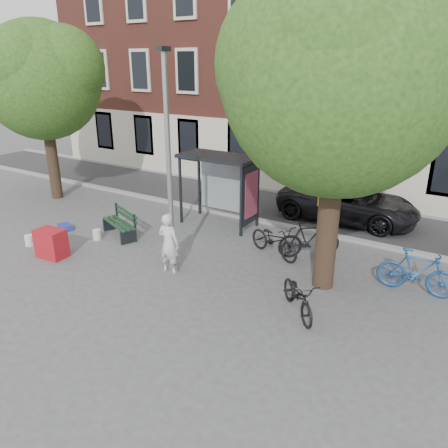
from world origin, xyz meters
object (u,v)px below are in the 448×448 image
lamppost (169,179)px  bus_shelter (229,175)px  bench (120,224)px  bike_b (417,272)px  red_stand (51,243)px  car_dark (348,202)px  bike_c (298,296)px  bike_a (274,240)px  bike_d (309,239)px  notice_sign (323,209)px  painter (169,243)px

lamppost → bus_shelter: lamppost is taller
bench → bike_b: bike_b is taller
red_stand → car_dark: bearing=50.6°
bike_b → bike_c: size_ratio=1.11×
bus_shelter → bike_a: bearing=-30.9°
bike_d → lamppost: bearing=96.4°
bench → notice_sign: size_ratio=0.89×
bike_b → red_stand: bike_b is taller
bike_b → notice_sign: bearing=69.8°
bike_b → bike_d: bearing=75.9°
red_stand → bus_shelter: bearing=58.9°
bike_c → painter: bearing=134.5°
lamppost → bike_b: 7.00m
bike_d → notice_sign: 1.04m
bus_shelter → bench: 4.23m
lamppost → bike_c: bearing=-2.8°
bike_b → car_dark: bearing=32.7°
painter → bike_a: (2.07, 2.63, -0.36)m
painter → bench: size_ratio=0.96×
painter → red_stand: (-3.76, -1.15, -0.44)m
bike_b → notice_sign: size_ratio=0.96×
car_dark → painter: bearing=155.8°
painter → bus_shelter: bearing=-86.8°
car_dark → red_stand: size_ratio=5.81×
lamppost → red_stand: (-3.83, -1.23, -2.33)m
bike_c → car_dark: (-1.06, 7.19, 0.25)m
painter → lamppost: bearing=-134.5°
lamppost → notice_sign: size_ratio=2.92×
bike_c → car_dark: bearing=54.5°
bike_b → lamppost: bearing=108.3°
bike_b → bench: bearing=94.4°
bench → bike_d: bearing=38.6°
notice_sign → bike_a: bearing=-159.0°
bench → bike_c: 7.38m
bench → bike_d: 6.50m
car_dark → notice_sign: notice_sign is taller
bike_c → car_dark: 7.27m
bike_c → bus_shelter: bearing=92.9°
bus_shelter → red_stand: bearing=-121.1°
bike_a → notice_sign: bearing=-36.2°
painter → bike_b: (6.27, 2.49, -0.29)m
bike_a → notice_sign: (1.22, 0.79, 1.02)m
bus_shelter → bike_a: 3.34m
painter → car_dark: bearing=-117.1°
bus_shelter → bike_b: bus_shelter is taller
painter → red_stand: bearing=12.9°
notice_sign → bike_b: bearing=-29.3°
bike_d → car_dark: (-0.04, 3.94, 0.13)m
lamppost → painter: bearing=-130.4°
lamppost → bus_shelter: 4.24m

